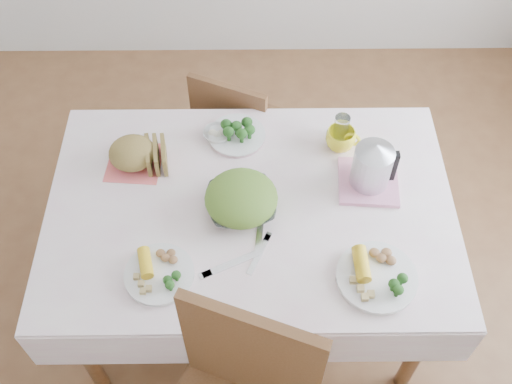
{
  "coord_description": "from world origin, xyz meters",
  "views": [
    {
      "loc": [
        0.01,
        -1.28,
        2.55
      ],
      "look_at": [
        0.02,
        0.02,
        0.82
      ],
      "focal_mm": 42.0,
      "sensor_mm": 36.0,
      "label": 1
    }
  ],
  "objects_px": {
    "chair_far": "(244,120)",
    "dinner_plate_left": "(159,274)",
    "dinner_plate_right": "(376,277)",
    "electric_kettle": "(373,163)",
    "dining_table": "(251,260)",
    "yellow_mug": "(340,139)",
    "salad_bowl": "(241,204)"
  },
  "relations": [
    {
      "from": "dining_table",
      "to": "chair_far",
      "type": "bearing_deg",
      "value": 92.29
    },
    {
      "from": "chair_far",
      "to": "electric_kettle",
      "type": "height_order",
      "value": "electric_kettle"
    },
    {
      "from": "salad_bowl",
      "to": "dinner_plate_left",
      "type": "bearing_deg",
      "value": -134.89
    },
    {
      "from": "salad_bowl",
      "to": "electric_kettle",
      "type": "xyz_separation_m",
      "value": [
        0.48,
        0.11,
        0.09
      ]
    },
    {
      "from": "dinner_plate_right",
      "to": "salad_bowl",
      "type": "bearing_deg",
      "value": 146.93
    },
    {
      "from": "chair_far",
      "to": "salad_bowl",
      "type": "relative_size",
      "value": 3.37
    },
    {
      "from": "chair_far",
      "to": "dinner_plate_left",
      "type": "xyz_separation_m",
      "value": [
        -0.28,
        -1.01,
        0.31
      ]
    },
    {
      "from": "dining_table",
      "to": "salad_bowl",
      "type": "height_order",
      "value": "salad_bowl"
    },
    {
      "from": "chair_far",
      "to": "dinner_plate_left",
      "type": "distance_m",
      "value": 1.09
    },
    {
      "from": "salad_bowl",
      "to": "dinner_plate_right",
      "type": "xyz_separation_m",
      "value": [
        0.46,
        -0.3,
        -0.02
      ]
    },
    {
      "from": "salad_bowl",
      "to": "dinner_plate_left",
      "type": "xyz_separation_m",
      "value": [
        -0.28,
        -0.28,
        -0.02
      ]
    },
    {
      "from": "dinner_plate_left",
      "to": "yellow_mug",
      "type": "bearing_deg",
      "value": 40.87
    },
    {
      "from": "dining_table",
      "to": "electric_kettle",
      "type": "height_order",
      "value": "electric_kettle"
    },
    {
      "from": "dining_table",
      "to": "yellow_mug",
      "type": "relative_size",
      "value": 12.03
    },
    {
      "from": "salad_bowl",
      "to": "chair_far",
      "type": "bearing_deg",
      "value": 89.64
    },
    {
      "from": "chair_far",
      "to": "dinner_plate_left",
      "type": "relative_size",
      "value": 3.51
    },
    {
      "from": "dinner_plate_left",
      "to": "yellow_mug",
      "type": "height_order",
      "value": "yellow_mug"
    },
    {
      "from": "chair_far",
      "to": "salad_bowl",
      "type": "height_order",
      "value": "chair_far"
    },
    {
      "from": "dining_table",
      "to": "electric_kettle",
      "type": "relative_size",
      "value": 6.89
    },
    {
      "from": "chair_far",
      "to": "dinner_plate_left",
      "type": "bearing_deg",
      "value": 97.99
    },
    {
      "from": "dinner_plate_left",
      "to": "dinner_plate_right",
      "type": "relative_size",
      "value": 0.87
    },
    {
      "from": "chair_far",
      "to": "yellow_mug",
      "type": "distance_m",
      "value": 0.67
    },
    {
      "from": "yellow_mug",
      "to": "electric_kettle",
      "type": "height_order",
      "value": "electric_kettle"
    },
    {
      "from": "dinner_plate_right",
      "to": "dining_table",
      "type": "bearing_deg",
      "value": 143.85
    },
    {
      "from": "dinner_plate_right",
      "to": "yellow_mug",
      "type": "distance_m",
      "value": 0.6
    },
    {
      "from": "dinner_plate_right",
      "to": "electric_kettle",
      "type": "xyz_separation_m",
      "value": [
        0.02,
        0.41,
        0.11
      ]
    },
    {
      "from": "dinner_plate_left",
      "to": "yellow_mug",
      "type": "distance_m",
      "value": 0.88
    },
    {
      "from": "dining_table",
      "to": "electric_kettle",
      "type": "xyz_separation_m",
      "value": [
        0.44,
        0.1,
        0.51
      ]
    },
    {
      "from": "dinner_plate_right",
      "to": "electric_kettle",
      "type": "bearing_deg",
      "value": 86.86
    },
    {
      "from": "chair_far",
      "to": "dining_table",
      "type": "bearing_deg",
      "value": 115.86
    },
    {
      "from": "chair_far",
      "to": "dinner_plate_right",
      "type": "bearing_deg",
      "value": 137.27
    },
    {
      "from": "dining_table",
      "to": "dinner_plate_right",
      "type": "xyz_separation_m",
      "value": [
        0.42,
        -0.31,
        0.4
      ]
    }
  ]
}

